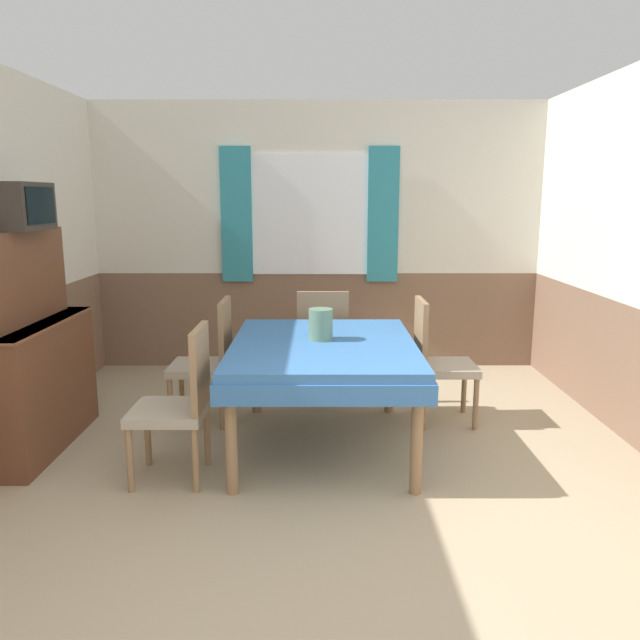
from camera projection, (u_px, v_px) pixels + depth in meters
ground_plane at (314, 635)px, 2.46m from camera, size 16.00×16.00×0.00m
wall_back at (317, 236)px, 6.15m from camera, size 4.76×0.10×2.60m
dining_table at (323, 357)px, 4.20m from camera, size 1.25×1.60×0.74m
chair_left_far at (209, 358)px, 4.71m from camera, size 0.44×0.44×0.95m
chair_head_window at (323, 342)px, 5.24m from camera, size 0.44×0.44×0.95m
chair_right_far at (437, 358)px, 4.71m from camera, size 0.44×0.44×0.95m
chair_left_near at (180, 400)px, 3.74m from camera, size 0.44×0.44×0.95m
sideboard at (26, 358)px, 4.19m from camera, size 0.46×1.24×1.48m
tv at (19, 206)px, 4.01m from camera, size 0.29×0.49×0.31m
vase at (321, 324)px, 4.23m from camera, size 0.16×0.16×0.21m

